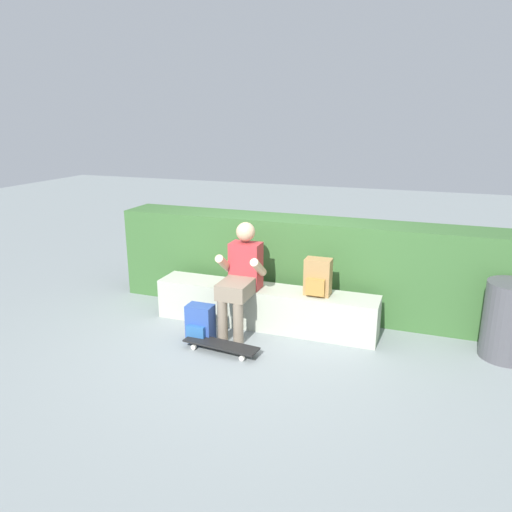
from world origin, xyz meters
The scene contains 8 objects.
ground_plane centered at (0.00, 0.00, 0.00)m, with size 24.00×24.00×0.00m, color gray.
bench_main centered at (0.00, 0.35, 0.23)m, with size 2.54×0.41×0.46m.
person_skater centered at (-0.21, 0.14, 0.66)m, with size 0.49×0.62×1.21m.
skateboard_near_person centered at (-0.21, -0.42, 0.07)m, with size 0.82×0.28×0.09m.
backpack_on_bench centered at (0.60, 0.34, 0.65)m, with size 0.28×0.23×0.40m.
backpack_on_ground centered at (-0.52, -0.26, 0.19)m, with size 0.28×0.23×0.40m.
hedge_row centered at (0.24, 1.02, 0.57)m, with size 4.63×0.57×1.14m.
trash_bin centered at (2.50, 0.45, 0.39)m, with size 0.49×0.49×0.78m.
Camera 1 is at (1.67, -4.52, 2.31)m, focal length 34.08 mm.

